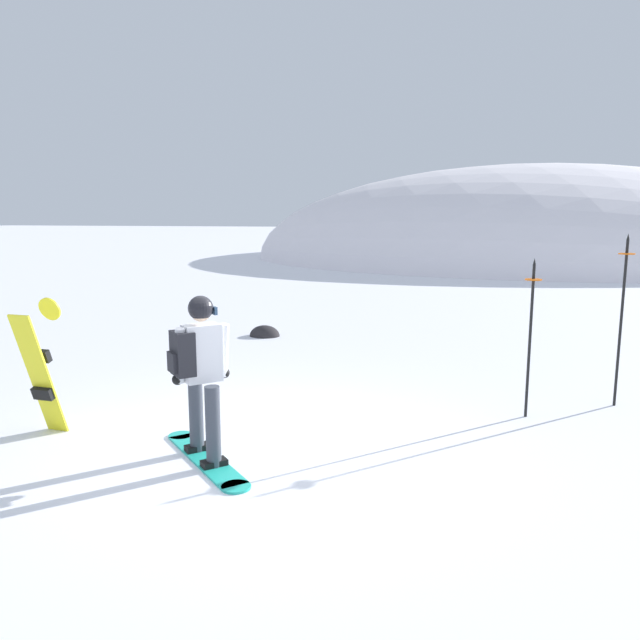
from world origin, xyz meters
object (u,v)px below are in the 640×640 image
(snowboarder_main, at_px, (200,374))
(rock_dark, at_px, (265,336))
(spare_snowboard, at_px, (41,368))
(piste_marker_far, at_px, (531,328))
(piste_marker_near, at_px, (622,310))

(snowboarder_main, xyz_separation_m, rock_dark, (-1.98, 6.36, -0.92))
(spare_snowboard, bearing_deg, snowboarder_main, -2.75)
(snowboarder_main, distance_m, spare_snowboard, 2.07)
(snowboarder_main, relative_size, spare_snowboard, 1.08)
(spare_snowboard, xyz_separation_m, piste_marker_far, (5.27, 2.39, 0.33))
(spare_snowboard, relative_size, piste_marker_near, 0.70)
(snowboarder_main, distance_m, piste_marker_far, 4.06)
(piste_marker_near, xyz_separation_m, rock_dark, (-6.32, 3.03, -1.29))
(piste_marker_near, xyz_separation_m, piste_marker_far, (-1.14, -0.85, -0.15))
(rock_dark, bearing_deg, piste_marker_near, -25.60)
(piste_marker_near, distance_m, rock_dark, 7.12)
(snowboarder_main, height_order, rock_dark, snowboarder_main)
(snowboarder_main, xyz_separation_m, spare_snowboard, (-2.06, 0.10, -0.12))
(snowboarder_main, bearing_deg, spare_snowboard, 177.25)
(snowboarder_main, distance_m, rock_dark, 6.72)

